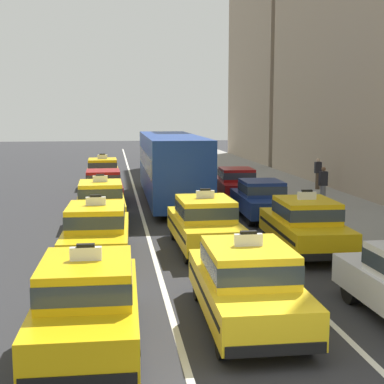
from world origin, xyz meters
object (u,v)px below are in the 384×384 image
Objects in this scene: taxi_left_third at (101,202)px; taxi_right_second at (305,224)px; taxi_left_second at (97,231)px; sedan_right_third at (261,198)px; taxi_center_second at (205,222)px; taxi_left_fifth at (103,172)px; taxi_left_nearest at (88,300)px; sedan_right_fourth at (236,183)px; taxi_center_nearest at (247,282)px; sedan_left_fourth at (103,185)px; pedestrian_trailing at (323,186)px; bus_center_third at (171,164)px; pedestrian_mid_block at (318,174)px.

taxi_right_second is (6.32, -5.28, 0.00)m from taxi_left_third.
taxi_right_second is at bearing 1.45° from taxi_left_second.
taxi_center_second is at bearing -123.24° from sedan_right_third.
taxi_left_nearest is at bearing -89.73° from taxi_left_fifth.
taxi_left_second is at bearing -121.45° from sedan_right_fourth.
taxi_left_third and taxi_center_nearest have the same top height.
sedan_left_fourth is at bearing 89.80° from taxi_left_third.
taxi_center_nearest is (3.13, -5.35, 0.00)m from taxi_left_second.
pedestrian_trailing is at bearing 54.10° from taxi_left_nearest.
sedan_right_third is at bearing 61.07° from taxi_left_nearest.
taxi_left_third is 5.64m from taxi_center_second.
taxi_left_nearest is 0.41× the size of bus_center_third.
pedestrian_mid_block is (11.55, 18.74, 0.12)m from taxi_left_nearest.
pedestrian_mid_block is (11.53, 2.15, 0.15)m from sedan_left_fourth.
taxi_left_third is 0.99× the size of taxi_right_second.
taxi_center_nearest is 6.37m from taxi_right_second.
sedan_left_fourth is 12.18m from taxi_right_second.
pedestrian_mid_block is at bearing 67.44° from taxi_right_second.
taxi_left_third is 1.06× the size of sedan_right_third.
bus_center_third reaches higher than taxi_right_second.
pedestrian_mid_block is at bearing 47.81° from taxi_left_second.
sedan_right_third is 5.06m from sedan_right_fourth.
taxi_left_fifth is at bearing 90.56° from taxi_left_third.
taxi_left_nearest reaches higher than sedan_right_third.
taxi_center_second is at bearing -54.19° from taxi_left_third.
taxi_left_nearest is 2.63× the size of pedestrian_trailing.
sedan_right_third is 0.99× the size of sedan_right_fourth.
sedan_right_fourth is at bearing 0.99° from bus_center_third.
taxi_right_second is at bearing -73.72° from bus_center_third.
pedestrian_trailing is (9.78, 13.51, 0.16)m from taxi_left_nearest.
sedan_right_fourth is at bearing 38.72° from taxi_left_third.
taxi_left_third is 0.41× the size of bus_center_third.
bus_center_third is at bearing 106.28° from taxi_right_second.
taxi_left_nearest is 1.00× the size of taxi_left_second.
taxi_left_nearest is 1.00× the size of taxi_left_third.
bus_center_third is 2.58× the size of sedan_right_third.
taxi_left_second is 1.01× the size of taxi_center_nearest.
sedan_right_third is (6.42, 5.62, -0.03)m from taxi_left_second.
taxi_center_second is at bearing -89.79° from bus_center_third.
sedan_left_fourth is (0.02, 10.59, -0.03)m from taxi_left_second.
sedan_right_third is at bearing 89.00° from taxi_right_second.
taxi_left_fifth is 1.05× the size of sedan_right_third.
bus_center_third reaches higher than pedestrian_mid_block.
sedan_right_third is at bearing -37.86° from sedan_left_fourth.
taxi_center_second is 0.99× the size of taxi_right_second.
sedan_left_fourth is 5.78m from taxi_left_fifth.
sedan_right_third is at bearing 41.19° from taxi_left_second.
taxi_left_third and taxi_left_fifth have the same top height.
taxi_left_fifth and taxi_center_second have the same top height.
sedan_left_fourth is (0.02, 5.15, -0.03)m from taxi_left_third.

